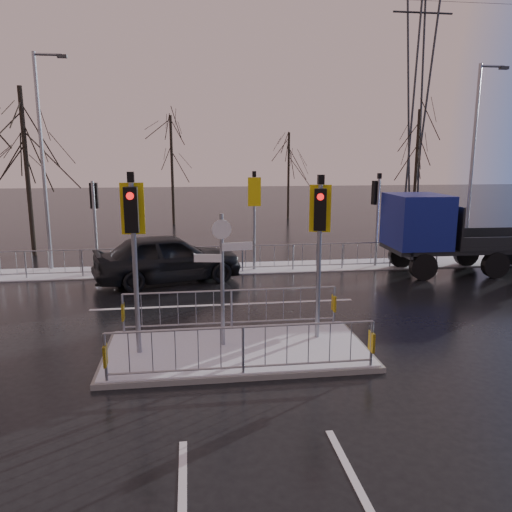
{
  "coord_description": "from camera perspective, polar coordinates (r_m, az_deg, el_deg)",
  "views": [
    {
      "loc": [
        -1.01,
        -10.79,
        4.51
      ],
      "look_at": [
        0.76,
        2.32,
        1.8
      ],
      "focal_mm": 35.0,
      "sensor_mm": 36.0,
      "label": 1
    }
  ],
  "objects": [
    {
      "name": "traffic_island",
      "position": [
        11.61,
        -2.29,
        -9.22
      ],
      "size": [
        6.0,
        3.04,
        4.15
      ],
      "color": "slate",
      "rests_on": "ground"
    },
    {
      "name": "tree_far_c",
      "position": [
        35.17,
        17.98,
        12.07
      ],
      "size": [
        4.0,
        4.0,
        7.55
      ],
      "color": "black",
      "rests_on": "ground"
    },
    {
      "name": "flatbed_truck",
      "position": [
        20.27,
        20.22,
        2.64
      ],
      "size": [
        6.6,
        2.56,
        3.03
      ],
      "color": "black",
      "rests_on": "ground"
    },
    {
      "name": "tree_near_b",
      "position": [
        24.33,
        -24.98,
        12.03
      ],
      "size": [
        4.0,
        4.0,
        7.55
      ],
      "color": "black",
      "rests_on": "ground"
    },
    {
      "name": "snow_verge",
      "position": [
        19.93,
        -4.6,
        -1.48
      ],
      "size": [
        30.0,
        2.0,
        0.04
      ],
      "primitive_type": "cube",
      "color": "white",
      "rests_on": "ground"
    },
    {
      "name": "ground",
      "position": [
        11.74,
        -2.21,
        -11.02
      ],
      "size": [
        120.0,
        120.0,
        0.0
      ],
      "primitive_type": "plane",
      "color": "black",
      "rests_on": "ground"
    },
    {
      "name": "lane_markings",
      "position": [
        11.44,
        -2.04,
        -11.64
      ],
      "size": [
        8.0,
        11.38,
        0.01
      ],
      "color": "silver",
      "rests_on": "ground"
    },
    {
      "name": "tree_far_a",
      "position": [
        32.81,
        -9.64,
        11.97
      ],
      "size": [
        3.75,
        3.75,
        7.08
      ],
      "color": "black",
      "rests_on": "ground"
    },
    {
      "name": "pylon_wires",
      "position": [
        45.02,
        16.79,
        19.45
      ],
      "size": [
        70.0,
        2.38,
        19.97
      ],
      "color": "#2D3033",
      "rests_on": "ground"
    },
    {
      "name": "far_kerb_fixtures",
      "position": [
        19.25,
        -3.69,
        1.11
      ],
      "size": [
        18.0,
        0.65,
        3.83
      ],
      "color": "gray",
      "rests_on": "ground"
    },
    {
      "name": "street_lamp_left",
      "position": [
        21.01,
        -23.07,
        10.63
      ],
      "size": [
        1.25,
        0.18,
        8.2
      ],
      "color": "gray",
      "rests_on": "ground"
    },
    {
      "name": "street_lamp_right",
      "position": [
        22.5,
        23.68,
        10.32
      ],
      "size": [
        1.25,
        0.18,
        8.0
      ],
      "color": "gray",
      "rests_on": "ground"
    },
    {
      "name": "tree_far_b",
      "position": [
        35.5,
        3.76,
        11.03
      ],
      "size": [
        3.25,
        3.25,
        6.14
      ],
      "color": "black",
      "rests_on": "ground"
    },
    {
      "name": "car_far_lane",
      "position": [
        18.06,
        -10.02,
        -0.18
      ],
      "size": [
        5.56,
        3.44,
        1.77
      ],
      "primitive_type": "imported",
      "rotation": [
        0.0,
        0.0,
        1.85
      ],
      "color": "black",
      "rests_on": "ground"
    }
  ]
}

